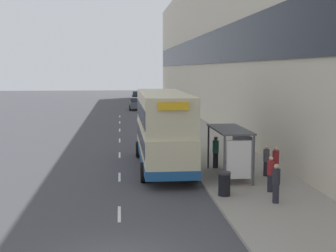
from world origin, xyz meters
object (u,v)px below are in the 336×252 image
(pedestrian_1, at_px, (271,174))
(pedestrian_4, at_px, (276,163))
(pedestrian_2, at_px, (266,160))
(pedestrian_3, at_px, (216,152))
(car_1, at_px, (137,96))
(pedestrian_at_shelter, at_px, (276,183))
(double_decker_bus_near, at_px, (163,128))
(car_0, at_px, (137,104))
(litter_bin, at_px, (224,184))
(bus_shelter, at_px, (234,144))

(pedestrian_1, bearing_deg, pedestrian_4, 66.18)
(pedestrian_2, bearing_deg, pedestrian_1, -104.16)
(pedestrian_3, bearing_deg, car_1, 92.40)
(pedestrian_at_shelter, bearing_deg, double_decker_bus_near, 116.59)
(car_0, bearing_deg, pedestrian_at_shelter, -84.92)
(car_0, relative_size, pedestrian_1, 2.68)
(pedestrian_2, relative_size, pedestrian_4, 0.96)
(litter_bin, bearing_deg, double_decker_bus_near, 107.58)
(pedestrian_1, relative_size, pedestrian_2, 1.02)
(bus_shelter, bearing_deg, pedestrian_2, 7.16)
(pedestrian_3, distance_m, litter_bin, 5.79)
(pedestrian_1, xyz_separation_m, pedestrian_3, (-1.41, 5.29, 0.08))
(double_decker_bus_near, relative_size, pedestrian_3, 5.90)
(pedestrian_1, bearing_deg, pedestrian_at_shelter, -100.89)
(bus_shelter, xyz_separation_m, car_0, (-3.46, 41.61, -1.03))
(double_decker_bus_near, distance_m, pedestrian_4, 6.66)
(pedestrian_2, bearing_deg, pedestrian_3, 133.85)
(pedestrian_4, relative_size, litter_bin, 1.58)
(car_0, relative_size, litter_bin, 4.14)
(car_0, bearing_deg, car_1, 87.57)
(double_decker_bus_near, relative_size, litter_bin, 9.93)
(double_decker_bus_near, relative_size, pedestrian_4, 6.27)
(pedestrian_2, height_order, pedestrian_4, pedestrian_4)
(pedestrian_4, bearing_deg, pedestrian_1, -113.82)
(bus_shelter, height_order, car_1, bus_shelter)
(bus_shelter, bearing_deg, double_decker_bus_near, 134.89)
(double_decker_bus_near, xyz_separation_m, litter_bin, (2.08, -6.55, -1.61))
(car_1, relative_size, pedestrian_2, 2.64)
(pedestrian_3, bearing_deg, pedestrian_4, -51.68)
(double_decker_bus_near, bearing_deg, pedestrian_2, -31.54)
(double_decker_bus_near, xyz_separation_m, pedestrian_at_shelter, (3.94, -7.86, -1.31))
(car_0, height_order, car_1, car_1)
(pedestrian_1, relative_size, litter_bin, 1.54)
(car_0, height_order, pedestrian_4, pedestrian_4)
(car_0, distance_m, litter_bin, 44.90)
(car_0, height_order, pedestrian_at_shelter, pedestrian_at_shelter)
(double_decker_bus_near, distance_m, car_0, 38.33)
(pedestrian_3, bearing_deg, car_0, 94.42)
(car_0, bearing_deg, pedestrian_1, -84.30)
(double_decker_bus_near, xyz_separation_m, pedestrian_1, (4.27, -6.12, -1.32))
(car_0, bearing_deg, pedestrian_4, -82.66)
(pedestrian_2, distance_m, pedestrian_4, 0.81)
(pedestrian_3, xyz_separation_m, pedestrian_4, (2.40, -3.04, -0.05))
(pedestrian_at_shelter, relative_size, pedestrian_4, 0.98)
(pedestrian_4, bearing_deg, pedestrian_3, 128.32)
(car_1, distance_m, pedestrian_3, 55.56)
(pedestrian_4, distance_m, litter_bin, 4.18)
(bus_shelter, relative_size, litter_bin, 4.00)
(pedestrian_3, bearing_deg, litter_bin, -97.84)
(pedestrian_3, distance_m, pedestrian_4, 3.88)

